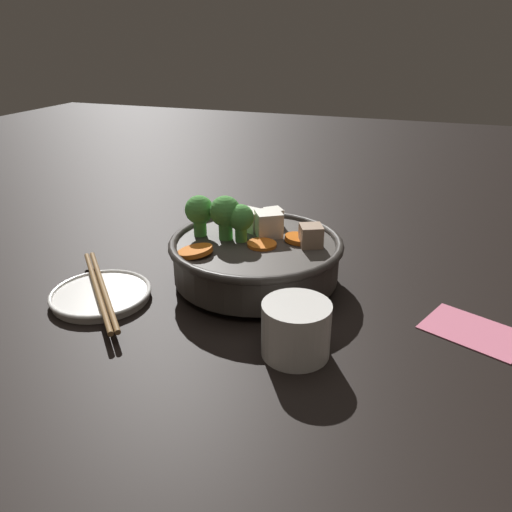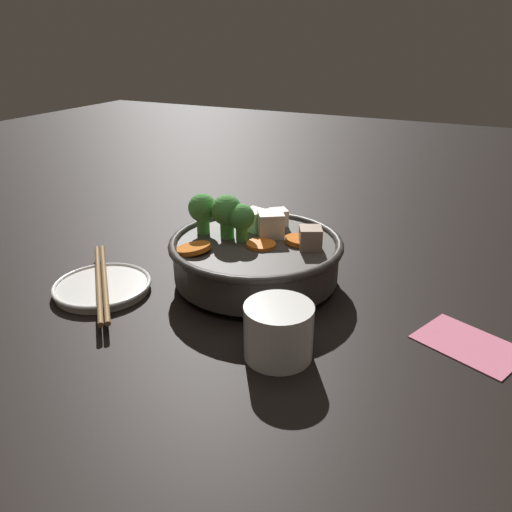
% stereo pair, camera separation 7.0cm
% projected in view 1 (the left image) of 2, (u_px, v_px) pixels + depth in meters
% --- Properties ---
extents(ground_plane, '(3.00, 3.00, 0.00)m').
position_uv_depth(ground_plane, '(256.00, 281.00, 0.71)').
color(ground_plane, black).
extents(stirfry_bowl, '(0.24, 0.24, 0.12)m').
position_uv_depth(stirfry_bowl, '(255.00, 253.00, 0.70)').
color(stirfry_bowl, '#38332D').
rests_on(stirfry_bowl, ground_plane).
extents(side_saucer, '(0.13, 0.13, 0.01)m').
position_uv_depth(side_saucer, '(101.00, 295.00, 0.66)').
color(side_saucer, white).
rests_on(side_saucer, ground_plane).
extents(tea_cup, '(0.08, 0.08, 0.06)m').
position_uv_depth(tea_cup, '(296.00, 329.00, 0.54)').
color(tea_cup, white).
rests_on(tea_cup, ground_plane).
extents(napkin, '(0.13, 0.11, 0.00)m').
position_uv_depth(napkin, '(473.00, 331.00, 0.60)').
color(napkin, '#D16B84').
rests_on(napkin, ground_plane).
extents(chopsticks_pair, '(0.17, 0.18, 0.01)m').
position_uv_depth(chopsticks_pair, '(100.00, 288.00, 0.66)').
color(chopsticks_pair, olive).
rests_on(chopsticks_pair, side_saucer).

